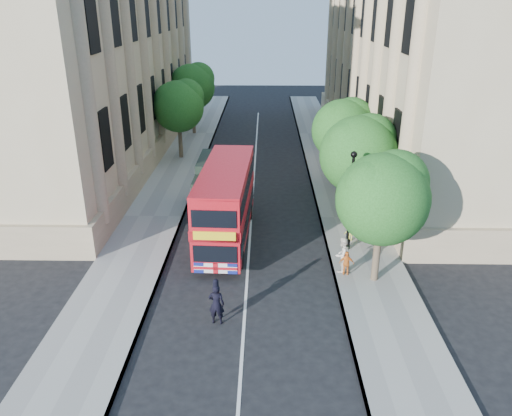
{
  "coord_description": "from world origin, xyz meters",
  "views": [
    {
      "loc": [
        0.78,
        -16.82,
        11.84
      ],
      "look_at": [
        0.36,
        6.09,
        2.3
      ],
      "focal_mm": 35.0,
      "sensor_mm": 36.0,
      "label": 1
    }
  ],
  "objects_px": {
    "box_van": "(218,188)",
    "woman_pedestrian": "(342,255)",
    "double_decker_bus": "(226,202)",
    "police_constable": "(216,304)",
    "lamp_post": "(350,205)"
  },
  "relations": [
    {
      "from": "double_decker_bus",
      "to": "woman_pedestrian",
      "type": "bearing_deg",
      "value": -28.89
    },
    {
      "from": "double_decker_bus",
      "to": "woman_pedestrian",
      "type": "xyz_separation_m",
      "value": [
        5.62,
        -3.44,
        -1.21
      ]
    },
    {
      "from": "box_van",
      "to": "woman_pedestrian",
      "type": "xyz_separation_m",
      "value": [
        6.41,
        -7.19,
        -0.6
      ]
    },
    {
      "from": "box_van",
      "to": "double_decker_bus",
      "type": "bearing_deg",
      "value": -77.66
    },
    {
      "from": "box_van",
      "to": "woman_pedestrian",
      "type": "height_order",
      "value": "box_van"
    },
    {
      "from": "box_van",
      "to": "lamp_post",
      "type": "bearing_deg",
      "value": -34.55
    },
    {
      "from": "woman_pedestrian",
      "to": "lamp_post",
      "type": "bearing_deg",
      "value": -144.0
    },
    {
      "from": "lamp_post",
      "to": "police_constable",
      "type": "distance_m",
      "value": 8.9
    },
    {
      "from": "double_decker_bus",
      "to": "police_constable",
      "type": "height_order",
      "value": "double_decker_bus"
    },
    {
      "from": "lamp_post",
      "to": "box_van",
      "type": "height_order",
      "value": "lamp_post"
    },
    {
      "from": "double_decker_bus",
      "to": "police_constable",
      "type": "xyz_separation_m",
      "value": [
        0.14,
        -7.45,
        -1.32
      ]
    },
    {
      "from": "double_decker_bus",
      "to": "box_van",
      "type": "height_order",
      "value": "double_decker_bus"
    },
    {
      "from": "double_decker_bus",
      "to": "box_van",
      "type": "xyz_separation_m",
      "value": [
        -0.79,
        3.75,
        -0.61
      ]
    },
    {
      "from": "lamp_post",
      "to": "double_decker_bus",
      "type": "height_order",
      "value": "lamp_post"
    },
    {
      "from": "lamp_post",
      "to": "police_constable",
      "type": "bearing_deg",
      "value": -133.99
    }
  ]
}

